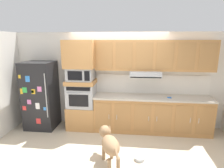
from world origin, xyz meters
TOP-DOWN VIEW (x-y plane):
  - ground_plane at (0.00, 0.00)m, footprint 9.60×9.60m
  - back_kitchen_wall at (0.00, 1.11)m, footprint 6.20×0.12m
  - refrigerator at (-2.02, 0.68)m, footprint 0.76×0.73m
  - oven_base_cabinet at (-0.94, 0.75)m, footprint 0.74×0.62m
  - built_in_oven at (-0.94, 0.75)m, footprint 0.70×0.62m
  - appliance_mid_shelf at (-0.94, 0.75)m, footprint 0.74×0.62m
  - microwave at (-0.94, 0.75)m, footprint 0.64×0.54m
  - appliance_upper_cabinet at (-0.94, 0.75)m, footprint 0.74×0.62m
  - lower_cabinet_run at (0.88, 0.75)m, footprint 2.89×0.63m
  - countertop_slab at (0.88, 0.75)m, footprint 2.93×0.64m
  - backsplash_panel at (0.88, 1.04)m, footprint 2.93×0.02m
  - upper_cabinet_with_hood at (0.86, 0.87)m, footprint 2.89×0.48m
  - screwdriver at (1.28, 0.66)m, footprint 0.16×0.17m
  - dog at (-0.04, -0.66)m, footprint 0.52×0.95m
  - dog_food_bowl at (0.54, -0.53)m, footprint 0.20×0.20m

SIDE VIEW (x-z plane):
  - ground_plane at x=0.00m, z-range 0.00..0.00m
  - dog_food_bowl at x=0.54m, z-range 0.00..0.06m
  - oven_base_cabinet at x=-0.94m, z-range 0.00..0.60m
  - dog at x=-0.04m, z-range 0.09..0.74m
  - lower_cabinet_run at x=0.88m, z-range 0.00..0.88m
  - refrigerator at x=-2.02m, z-range 0.00..1.76m
  - countertop_slab at x=0.88m, z-range 0.88..0.92m
  - built_in_oven at x=-0.94m, z-range 0.60..1.20m
  - screwdriver at x=1.28m, z-range 0.92..0.95m
  - backsplash_panel at x=0.88m, z-range 0.92..1.42m
  - back_kitchen_wall at x=0.00m, z-range 0.00..2.50m
  - appliance_mid_shelf at x=-0.94m, z-range 1.20..1.30m
  - microwave at x=-0.94m, z-range 1.30..1.62m
  - upper_cabinet_with_hood at x=0.86m, z-range 1.46..2.34m
  - appliance_upper_cabinet at x=-0.94m, z-range 1.62..2.30m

